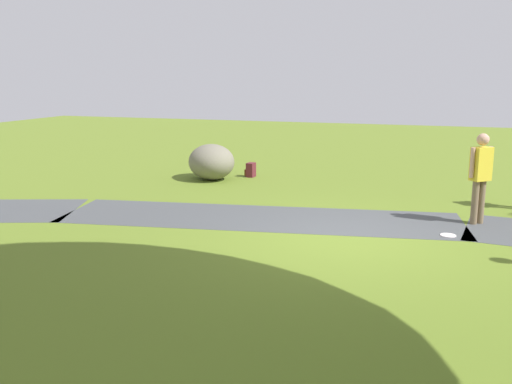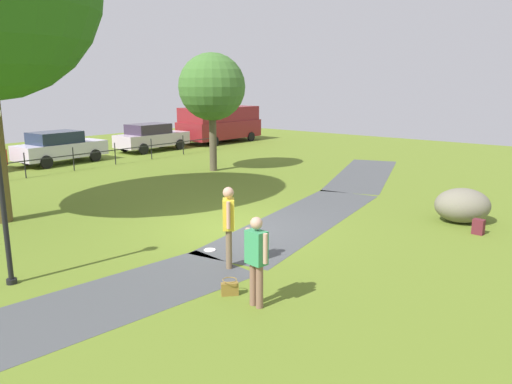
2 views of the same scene
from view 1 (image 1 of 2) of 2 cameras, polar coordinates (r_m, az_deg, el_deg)
The scene contains 6 objects.
ground_plane at distance 10.20m, azimuth 8.84°, elevation -4.64°, with size 48.00×48.00×0.00m, color #5E7424.
footpath_segment_mid at distance 11.54m, azimuth 0.35°, elevation -2.57°, with size 8.23×3.36×0.01m.
lawn_boulder at distance 15.71m, azimuth -4.47°, elevation 3.02°, with size 1.89×1.96×0.97m.
man_near_boulder at distance 11.68m, azimuth 21.51°, elevation 1.90°, with size 0.43×0.42×1.75m.
backpack_by_boulder at distance 16.08m, azimuth -0.54°, elevation 2.20°, with size 0.27×0.29×0.40m.
frisbee_on_grass at distance 10.82m, azimuth 18.64°, elevation -4.13°, with size 0.28×0.28×0.02m.
Camera 1 is at (-1.62, 9.66, 2.85)m, focal length 40.04 mm.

